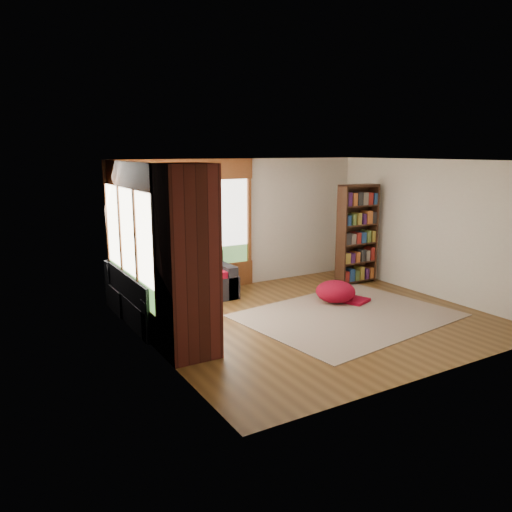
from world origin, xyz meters
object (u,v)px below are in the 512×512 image
bookshelf (357,234)px  pouf (336,291)px  sectional_sofa (167,293)px  dog_brindle (162,280)px  brick_chimney (187,262)px  area_rug (348,315)px  dog_tan (166,266)px

bookshelf → pouf: size_ratio=2.84×
sectional_sofa → dog_brindle: bearing=-117.6°
brick_chimney → area_rug: bearing=3.2°
pouf → dog_tan: dog_tan is taller
brick_chimney → pouf: (3.30, 0.90, -1.09)m
sectional_sofa → dog_tan: bearing=-104.9°
area_rug → pouf: pouf is taller
dog_tan → dog_brindle: (-0.35, -0.77, -0.03)m
area_rug → dog_tan: bearing=143.3°
pouf → dog_tan: size_ratio=0.75×
dog_brindle → dog_tan: bearing=-53.8°
area_rug → dog_tan: size_ratio=3.46×
pouf → dog_tan: 3.13m
sectional_sofa → dog_tan: (-0.00, -0.00, 0.49)m
sectional_sofa → area_rug: size_ratio=0.65×
bookshelf → dog_tan: bearing=175.9°
bookshelf → dog_tan: (-4.09, 0.29, -0.25)m
sectional_sofa → dog_tan: dog_tan is taller
brick_chimney → dog_brindle: (0.09, 1.27, -0.54)m
brick_chimney → sectional_sofa: bearing=77.7°
sectional_sofa → brick_chimney: bearing=-105.3°
bookshelf → dog_brindle: bookshelf is taller
area_rug → bookshelf: 2.46m
sectional_sofa → dog_brindle: dog_brindle is taller
pouf → area_rug: bearing=-114.1°
dog_brindle → sectional_sofa: bearing=-53.8°
bookshelf → brick_chimney: bearing=-158.9°
sectional_sofa → bookshelf: bearing=-7.1°
brick_chimney → area_rug: (2.97, 0.16, -1.29)m
dog_tan → bookshelf: bearing=-12.6°
brick_chimney → dog_brindle: bearing=85.9°
area_rug → pouf: (0.33, 0.73, 0.20)m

